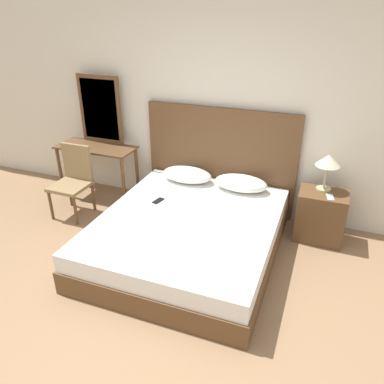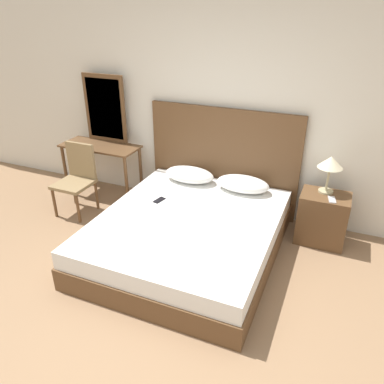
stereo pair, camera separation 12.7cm
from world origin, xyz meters
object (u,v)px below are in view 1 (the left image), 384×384
Objects in this scene: phone_on_bed at (158,201)px; vanity_desk at (97,155)px; phone_on_nightstand at (330,197)px; chair at (74,177)px; bed at (188,235)px; nightstand at (320,216)px; table_lamp at (328,162)px.

vanity_desk reaches higher than phone_on_bed.
phone_on_nightstand is 3.04m from chair.
vanity_desk is 0.51m from chair.
vanity_desk is at bearing 153.56° from bed.
nightstand is at bearing 18.07° from phone_on_bed.
nightstand is 3.00m from chair.
nightstand is 0.66× the size of chair.
phone_on_bed is at bearing -159.48° from table_lamp.
bed is at bearing -148.51° from nightstand.
phone_on_bed is 1.35m from vanity_desk.
vanity_desk reaches higher than nightstand.
phone_on_nightstand is at bearing -65.20° from table_lamp.
nightstand is 0.54× the size of vanity_desk.
bed is 1.98× the size of vanity_desk.
vanity_desk is at bearing 153.35° from phone_on_bed.
chair is at bearing 169.18° from bed.
bed is 1.88m from vanity_desk.
table_lamp is (1.27, 0.86, 0.70)m from bed.
nightstand is 1.40× the size of table_lamp.
nightstand is at bearing -0.62° from vanity_desk.
chair is (-2.95, -0.47, 0.20)m from nightstand.
table_lamp is at bearing 114.80° from phone_on_nightstand.
phone_on_nightstand is 3.00m from vanity_desk.
nightstand is (1.29, 0.79, 0.08)m from bed.
phone_on_bed is 1.01× the size of phone_on_nightstand.
nightstand is at bearing -77.96° from table_lamp.
chair reaches higher than vanity_desk.
phone_on_bed is 1.87m from phone_on_nightstand.
chair reaches higher than bed.
phone_on_bed is at bearing -26.65° from vanity_desk.
bed is 3.65× the size of nightstand.
bed is 1.56m from phone_on_nightstand.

